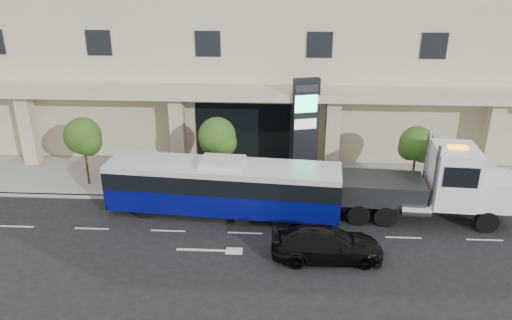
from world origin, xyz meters
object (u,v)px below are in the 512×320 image
(city_bus, at_px, (223,186))
(signage_pylon, at_px, (305,128))
(black_sedan, at_px, (327,244))
(tow_truck, at_px, (433,186))

(city_bus, relative_size, signage_pylon, 2.02)
(city_bus, bearing_deg, black_sedan, -32.96)
(city_bus, xyz_separation_m, signage_pylon, (4.53, 4.87, 1.73))
(signage_pylon, bearing_deg, black_sedan, -99.73)
(city_bus, bearing_deg, signage_pylon, 51.97)
(city_bus, height_order, signage_pylon, signage_pylon)
(city_bus, height_order, tow_truck, tow_truck)
(city_bus, distance_m, black_sedan, 6.81)
(tow_truck, xyz_separation_m, signage_pylon, (-6.61, 4.90, 1.43))
(tow_truck, bearing_deg, signage_pylon, 147.07)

